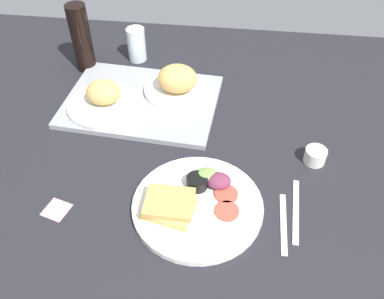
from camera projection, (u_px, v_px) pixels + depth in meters
ground_plane at (183, 172)px, 108.45cm from camera, size 190.00×150.00×3.00cm
serving_tray at (142, 101)px, 125.98cm from camera, size 47.24×36.13×1.60cm
bread_plate_near at (104, 99)px, 121.13cm from camera, size 21.52×21.52×8.27cm
bread_plate_far at (177, 83)px, 125.08cm from camera, size 19.78×19.78×9.51cm
plate_with_salad at (195, 202)px, 97.35cm from camera, size 30.81×30.81×5.40cm
drinking_glass at (137, 44)px, 140.28cm from camera, size 6.15×6.15×11.34cm
soda_bottle at (81, 38)px, 132.67cm from camera, size 6.40×6.40×22.14cm
espresso_cup at (315, 156)px, 107.72cm from camera, size 5.60×5.60×4.00cm
fork at (284, 223)px, 94.79cm from camera, size 1.51×17.01×0.50cm
knife at (296, 210)px, 97.36cm from camera, size 2.54×19.05×0.50cm
sticky_note at (57, 210)px, 97.74cm from camera, size 6.95×6.95×0.12cm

